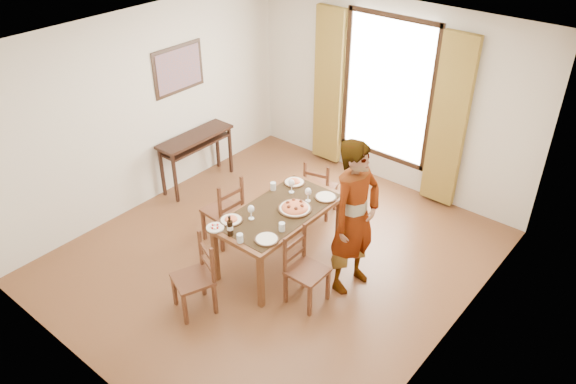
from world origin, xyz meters
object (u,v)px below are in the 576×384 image
Objects in this scene: console_table at (196,143)px; dining_table at (280,215)px; man at (355,218)px; pasta_platter at (295,206)px.

console_table is 0.75× the size of dining_table.
man reaches higher than pasta_platter.
pasta_platter is at bearing 43.24° from dining_table.
dining_table is 0.96m from man.
dining_table is at bearing -16.44° from console_table.
console_table is 2.23m from dining_table.
console_table is 0.65× the size of man.
console_table reaches higher than dining_table.
man reaches higher than dining_table.
dining_table is at bearing 110.74° from man.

